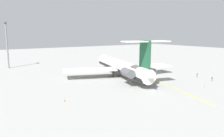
{
  "coord_description": "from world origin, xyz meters",
  "views": [
    {
      "loc": [
        -64.66,
        58.54,
        16.47
      ],
      "look_at": [
        1.18,
        15.63,
        3.34
      ],
      "focal_mm": 34.88,
      "sensor_mm": 36.0,
      "label": 1
    }
  ],
  "objects_px": {
    "ground_crew_near_nose": "(212,78)",
    "main_jetliner": "(122,67)",
    "safety_cone_wingtip": "(205,86)",
    "ground_crew_portside": "(197,74)",
    "safety_cone_nose": "(65,100)",
    "ground_crew_near_tail": "(125,63)",
    "light_mast": "(7,43)"
  },
  "relations": [
    {
      "from": "safety_cone_nose",
      "to": "safety_cone_wingtip",
      "type": "xyz_separation_m",
      "value": [
        -9.82,
        -40.97,
        0.0
      ]
    },
    {
      "from": "main_jetliner",
      "to": "safety_cone_nose",
      "type": "xyz_separation_m",
      "value": [
        -16.13,
        28.68,
        -3.6
      ]
    },
    {
      "from": "ground_crew_near_nose",
      "to": "main_jetliner",
      "type": "bearing_deg",
      "value": 0.57
    },
    {
      "from": "main_jetliner",
      "to": "safety_cone_nose",
      "type": "height_order",
      "value": "main_jetliner"
    },
    {
      "from": "ground_crew_portside",
      "to": "light_mast",
      "type": "distance_m",
      "value": 82.96
    },
    {
      "from": "ground_crew_near_tail",
      "to": "safety_cone_wingtip",
      "type": "xyz_separation_m",
      "value": [
        -49.31,
        6.53,
        -0.77
      ]
    },
    {
      "from": "main_jetliner",
      "to": "ground_crew_portside",
      "type": "xyz_separation_m",
      "value": [
        -15.63,
        -22.87,
        -2.8
      ]
    },
    {
      "from": "ground_crew_portside",
      "to": "safety_cone_nose",
      "type": "xyz_separation_m",
      "value": [
        -0.49,
        51.55,
        -0.8
      ]
    },
    {
      "from": "safety_cone_nose",
      "to": "ground_crew_near_tail",
      "type": "bearing_deg",
      "value": -50.27
    },
    {
      "from": "safety_cone_nose",
      "to": "ground_crew_near_nose",
      "type": "bearing_deg",
      "value": -97.22
    },
    {
      "from": "ground_crew_portside",
      "to": "ground_crew_near_nose",
      "type": "bearing_deg",
      "value": -52.33
    },
    {
      "from": "safety_cone_nose",
      "to": "safety_cone_wingtip",
      "type": "bearing_deg",
      "value": -103.48
    },
    {
      "from": "ground_crew_near_tail",
      "to": "safety_cone_wingtip",
      "type": "distance_m",
      "value": 49.74
    },
    {
      "from": "ground_crew_near_tail",
      "to": "light_mast",
      "type": "relative_size",
      "value": 0.08
    },
    {
      "from": "safety_cone_wingtip",
      "to": "safety_cone_nose",
      "type": "bearing_deg",
      "value": 76.52
    },
    {
      "from": "safety_cone_nose",
      "to": "light_mast",
      "type": "bearing_deg",
      "value": 3.43
    },
    {
      "from": "ground_crew_near_nose",
      "to": "light_mast",
      "type": "xyz_separation_m",
      "value": [
        67.82,
        53.85,
        10.63
      ]
    },
    {
      "from": "ground_crew_near_tail",
      "to": "ground_crew_portside",
      "type": "relative_size",
      "value": 0.98
    },
    {
      "from": "main_jetliner",
      "to": "safety_cone_wingtip",
      "type": "height_order",
      "value": "main_jetliner"
    },
    {
      "from": "main_jetliner",
      "to": "ground_crew_near_nose",
      "type": "relative_size",
      "value": 28.58
    },
    {
      "from": "ground_crew_near_nose",
      "to": "ground_crew_near_tail",
      "type": "bearing_deg",
      "value": -39.81
    },
    {
      "from": "ground_crew_portside",
      "to": "safety_cone_nose",
      "type": "distance_m",
      "value": 51.56
    },
    {
      "from": "safety_cone_wingtip",
      "to": "ground_crew_near_nose",
      "type": "bearing_deg",
      "value": -69.32
    },
    {
      "from": "main_jetliner",
      "to": "ground_crew_near_nose",
      "type": "bearing_deg",
      "value": -122.92
    },
    {
      "from": "ground_crew_near_tail",
      "to": "safety_cone_nose",
      "type": "distance_m",
      "value": 61.77
    },
    {
      "from": "main_jetliner",
      "to": "ground_crew_near_tail",
      "type": "relative_size",
      "value": 29.13
    },
    {
      "from": "safety_cone_wingtip",
      "to": "light_mast",
      "type": "relative_size",
      "value": 0.03
    },
    {
      "from": "ground_crew_portside",
      "to": "safety_cone_nose",
      "type": "relative_size",
      "value": 3.08
    },
    {
      "from": "main_jetliner",
      "to": "ground_crew_near_tail",
      "type": "height_order",
      "value": "main_jetliner"
    },
    {
      "from": "ground_crew_near_tail",
      "to": "light_mast",
      "type": "distance_m",
      "value": 56.72
    },
    {
      "from": "main_jetliner",
      "to": "safety_cone_wingtip",
      "type": "bearing_deg",
      "value": -141.27
    },
    {
      "from": "ground_crew_portside",
      "to": "main_jetliner",
      "type": "bearing_deg",
      "value": -165.23
    }
  ]
}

